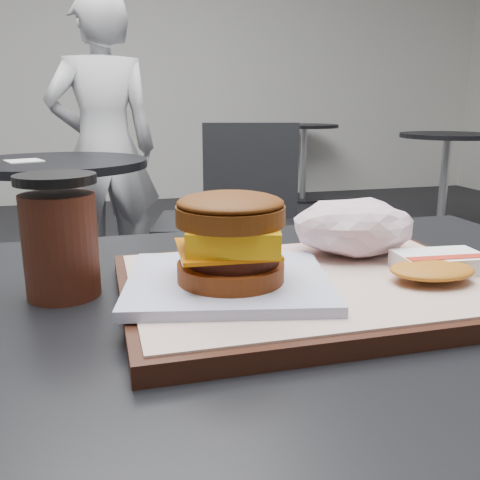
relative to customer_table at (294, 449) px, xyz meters
name	(u,v)px	position (x,y,z in m)	size (l,w,h in m)	color
customer_table	(294,449)	(0.00, 0.00, 0.00)	(0.80, 0.60, 0.77)	#A5A5AA
serving_tray	(312,287)	(0.01, -0.01, 0.20)	(0.38, 0.28, 0.02)	black
breakfast_sandwich	(230,249)	(-0.08, -0.02, 0.24)	(0.22, 0.21, 0.09)	silver
hash_brown	(436,265)	(0.13, -0.04, 0.22)	(0.12, 0.09, 0.02)	white
crumpled_wrapper	(354,227)	(0.09, 0.06, 0.24)	(0.14, 0.11, 0.06)	silver
coffee_cup	(60,240)	(-0.23, 0.06, 0.24)	(0.08, 0.08, 0.12)	#3A160D
neighbor_table	(57,212)	(-0.35, 1.65, -0.03)	(0.70, 0.70, 0.75)	black
napkin	(24,161)	(-0.45, 1.63, 0.17)	(0.12, 0.12, 0.00)	white
neighbor_chair	(223,212)	(0.31, 1.67, -0.07)	(0.64, 0.51, 0.88)	#9D9DA2
patron	(104,149)	(-0.15, 2.27, 0.15)	(0.54, 0.35, 1.47)	silver
bg_table_near	(446,160)	(2.20, 2.80, -0.02)	(0.66, 0.66, 0.75)	black
bg_table_far	(304,144)	(1.80, 4.50, -0.02)	(0.66, 0.66, 0.75)	black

